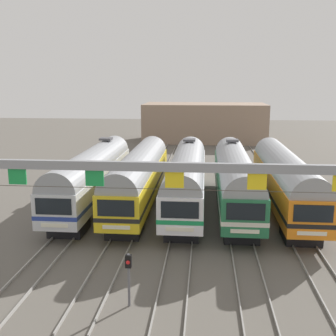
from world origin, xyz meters
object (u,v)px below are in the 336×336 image
object	(u,v)px
commuter_train_orange	(285,178)
catenary_gantry	(174,188)
commuter_train_yellow	(139,175)
commuter_train_green	(235,177)
yard_signal_mast	(129,270)
commuter_train_silver	(92,174)
commuter_train_white	(187,176)

from	to	relation	value
commuter_train_orange	catenary_gantry	bearing A→B (deg)	-119.96
commuter_train_yellow	commuter_train_orange	distance (m)	11.67
commuter_train_green	catenary_gantry	xyz separation A→B (m)	(-3.89, -13.50, 2.53)
catenary_gantry	yard_signal_mast	xyz separation A→B (m)	(-1.94, -1.89, -3.41)
commuter_train_yellow	commuter_train_green	size ratio (longest dim) A/B	1.00
commuter_train_yellow	commuter_train_green	xyz separation A→B (m)	(7.78, 0.00, 0.00)
commuter_train_orange	yard_signal_mast	xyz separation A→B (m)	(-9.72, -15.38, -0.88)
yard_signal_mast	commuter_train_silver	bearing A→B (deg)	110.76
commuter_train_white	catenary_gantry	xyz separation A→B (m)	(0.00, -13.50, 2.53)
commuter_train_silver	commuter_train_green	size ratio (longest dim) A/B	1.00
commuter_train_white	yard_signal_mast	distance (m)	15.54
commuter_train_orange	commuter_train_silver	bearing A→B (deg)	179.98
commuter_train_white	commuter_train_green	distance (m)	3.89
commuter_train_white	commuter_train_green	bearing A→B (deg)	0.00
commuter_train_orange	yard_signal_mast	distance (m)	18.22
commuter_train_green	catenary_gantry	size ratio (longest dim) A/B	0.87
commuter_train_silver	commuter_train_yellow	world-z (taller)	commuter_train_silver
commuter_train_orange	yard_signal_mast	size ratio (longest dim) A/B	7.00
commuter_train_silver	catenary_gantry	distance (m)	15.78
commuter_train_orange	yard_signal_mast	world-z (taller)	commuter_train_orange
commuter_train_white	commuter_train_orange	bearing A→B (deg)	-0.03
commuter_train_silver	commuter_train_orange	bearing A→B (deg)	-0.02
commuter_train_yellow	commuter_train_green	world-z (taller)	commuter_train_green
commuter_train_yellow	catenary_gantry	bearing A→B (deg)	-73.92
commuter_train_silver	catenary_gantry	world-z (taller)	catenary_gantry
commuter_train_white	yard_signal_mast	xyz separation A→B (m)	(-1.94, -15.39, -0.88)
commuter_train_orange	catenary_gantry	distance (m)	15.78
commuter_train_green	commuter_train_orange	bearing A→B (deg)	-0.06
commuter_train_green	catenary_gantry	world-z (taller)	catenary_gantry
commuter_train_green	yard_signal_mast	xyz separation A→B (m)	(-5.83, -15.39, -0.88)
commuter_train_yellow	commuter_train_orange	size ratio (longest dim) A/B	1.00
commuter_train_silver	yard_signal_mast	xyz separation A→B (m)	(5.83, -15.39, -0.88)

